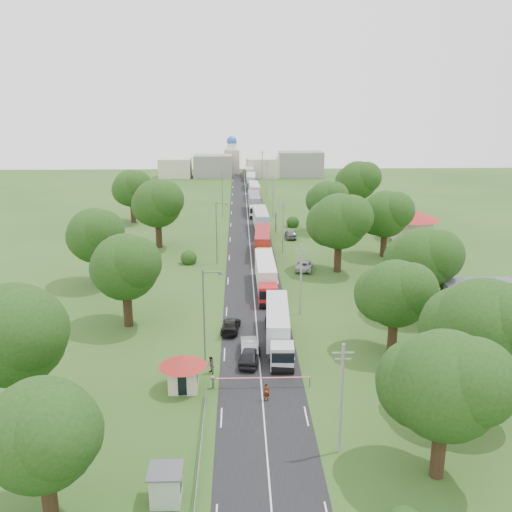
{
  "coord_description": "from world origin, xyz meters",
  "views": [
    {
      "loc": [
        -2.0,
        -72.42,
        26.52
      ],
      "look_at": [
        0.54,
        8.6,
        3.0
      ],
      "focal_mm": 40.0,
      "sensor_mm": 36.0,
      "label": 1
    }
  ],
  "objects_px": {
    "boom_barrier": "(247,379)",
    "info_sign": "(276,218)",
    "car_lane_mid": "(249,346)",
    "pedestrian_near": "(266,393)",
    "truck_0": "(278,326)",
    "car_lane_front": "(250,356)",
    "guard_booth": "(183,368)"
  },
  "relations": [
    {
      "from": "boom_barrier",
      "to": "car_lane_front",
      "type": "relative_size",
      "value": 1.89
    },
    {
      "from": "info_sign",
      "to": "car_lane_front",
      "type": "bearing_deg",
      "value": -96.43
    },
    {
      "from": "car_lane_front",
      "to": "car_lane_mid",
      "type": "height_order",
      "value": "car_lane_front"
    },
    {
      "from": "boom_barrier",
      "to": "info_sign",
      "type": "relative_size",
      "value": 2.25
    },
    {
      "from": "boom_barrier",
      "to": "car_lane_mid",
      "type": "height_order",
      "value": "car_lane_mid"
    },
    {
      "from": "car_lane_mid",
      "to": "guard_booth",
      "type": "bearing_deg",
      "value": 48.12
    },
    {
      "from": "car_lane_front",
      "to": "car_lane_mid",
      "type": "bearing_deg",
      "value": -82.25
    },
    {
      "from": "info_sign",
      "to": "pedestrian_near",
      "type": "xyz_separation_m",
      "value": [
        -4.87,
        -62.39,
        -2.19
      ]
    },
    {
      "from": "info_sign",
      "to": "truck_0",
      "type": "distance_m",
      "value": 50.64
    },
    {
      "from": "car_lane_front",
      "to": "pedestrian_near",
      "type": "bearing_deg",
      "value": 107.97
    },
    {
      "from": "guard_booth",
      "to": "truck_0",
      "type": "height_order",
      "value": "truck_0"
    },
    {
      "from": "car_lane_mid",
      "to": "pedestrian_near",
      "type": "distance_m",
      "value": 9.65
    },
    {
      "from": "car_lane_mid",
      "to": "pedestrian_near",
      "type": "bearing_deg",
      "value": 96.93
    },
    {
      "from": "info_sign",
      "to": "car_lane_front",
      "type": "height_order",
      "value": "info_sign"
    },
    {
      "from": "boom_barrier",
      "to": "truck_0",
      "type": "relative_size",
      "value": 0.66
    },
    {
      "from": "car_lane_front",
      "to": "car_lane_mid",
      "type": "relative_size",
      "value": 0.98
    },
    {
      "from": "info_sign",
      "to": "pedestrian_near",
      "type": "bearing_deg",
      "value": -94.46
    },
    {
      "from": "info_sign",
      "to": "truck_0",
      "type": "bearing_deg",
      "value": -93.45
    },
    {
      "from": "guard_booth",
      "to": "car_lane_mid",
      "type": "height_order",
      "value": "guard_booth"
    },
    {
      "from": "truck_0",
      "to": "pedestrian_near",
      "type": "relative_size",
      "value": 8.66
    },
    {
      "from": "boom_barrier",
      "to": "info_sign",
      "type": "xyz_separation_m",
      "value": [
        6.56,
        60.0,
        2.11
      ]
    },
    {
      "from": "boom_barrier",
      "to": "car_lane_front",
      "type": "bearing_deg",
      "value": 85.91
    },
    {
      "from": "truck_0",
      "to": "boom_barrier",
      "type": "bearing_deg",
      "value": -110.37
    },
    {
      "from": "car_lane_mid",
      "to": "truck_0",
      "type": "bearing_deg",
      "value": -144.94
    },
    {
      "from": "car_lane_mid",
      "to": "info_sign",
      "type": "bearing_deg",
      "value": -97.71
    },
    {
      "from": "boom_barrier",
      "to": "car_lane_front",
      "type": "height_order",
      "value": "car_lane_front"
    },
    {
      "from": "pedestrian_near",
      "to": "boom_barrier",
      "type": "bearing_deg",
      "value": 117.33
    },
    {
      "from": "info_sign",
      "to": "truck_0",
      "type": "xyz_separation_m",
      "value": [
        -3.04,
        -50.54,
        -0.95
      ]
    },
    {
      "from": "car_lane_front",
      "to": "guard_booth",
      "type": "bearing_deg",
      "value": 46.64
    },
    {
      "from": "car_lane_mid",
      "to": "pedestrian_near",
      "type": "height_order",
      "value": "car_lane_mid"
    },
    {
      "from": "truck_0",
      "to": "car_lane_mid",
      "type": "relative_size",
      "value": 2.8
    },
    {
      "from": "truck_0",
      "to": "car_lane_front",
      "type": "distance_m",
      "value": 5.6
    }
  ]
}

